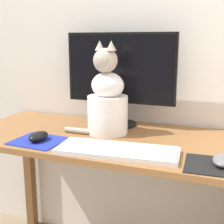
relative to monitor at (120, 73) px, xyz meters
name	(u,v)px	position (x,y,z in m)	size (l,w,h in m)	color
wall_back	(138,24)	(0.05, 0.13, 0.24)	(7.00, 0.04, 2.50)	silver
desk	(115,160)	(0.05, -0.20, -0.37)	(1.40, 0.59, 0.75)	brown
monitor	(120,73)	(0.00, 0.00, 0.00)	(0.56, 0.17, 0.46)	black
keyboard	(117,150)	(0.13, -0.39, -0.25)	(0.48, 0.20, 0.02)	silver
mousepad_left	(39,141)	(-0.24, -0.37, -0.26)	(0.22, 0.20, 0.00)	#1E2D9E
mousepad_right	(216,166)	(0.49, -0.38, -0.26)	(0.22, 0.20, 0.00)	black
computer_mouse_left	(38,136)	(-0.24, -0.37, -0.24)	(0.07, 0.11, 0.04)	black
computer_mouse_right	(222,160)	(0.50, -0.37, -0.24)	(0.06, 0.11, 0.03)	slate
cat	(107,100)	(-0.01, -0.15, -0.11)	(0.31, 0.24, 0.42)	white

